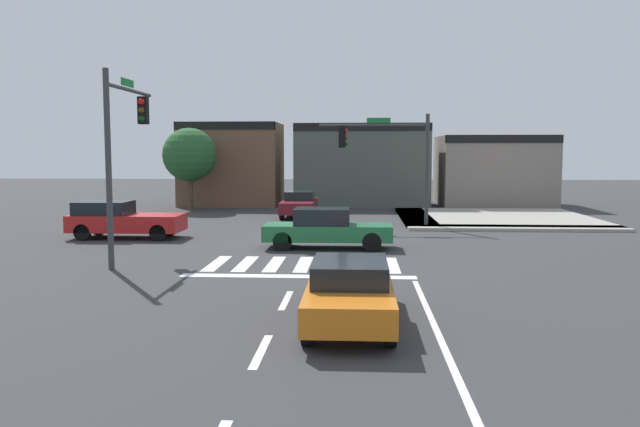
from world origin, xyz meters
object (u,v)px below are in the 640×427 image
at_px(roadside_tree, 189,155).
at_px(car_green, 326,228).
at_px(car_red, 122,220).
at_px(car_orange, 350,290).
at_px(car_maroon, 299,204).
at_px(traffic_signal_southwest, 124,135).
at_px(traffic_signal_northeast, 387,150).

bearing_deg(roadside_tree, car_green, -58.88).
xyz_separation_m(car_red, car_orange, (9.60, -12.80, -0.08)).
bearing_deg(car_orange, car_maroon, 7.92).
height_order(car_red, roadside_tree, roadside_tree).
relative_size(car_green, roadside_tree, 0.94).
xyz_separation_m(traffic_signal_southwest, car_orange, (7.33, -7.18, -3.41)).
distance_m(traffic_signal_southwest, traffic_signal_northeast, 13.42).
height_order(car_maroon, car_green, car_green).
height_order(car_red, car_orange, car_red).
bearing_deg(roadside_tree, car_red, -87.93).
height_order(traffic_signal_southwest, roadside_tree, traffic_signal_southwest).
height_order(car_red, car_green, car_red).
relative_size(car_orange, car_green, 1.01).
height_order(car_maroon, roadside_tree, roadside_tree).
xyz_separation_m(traffic_signal_northeast, car_red, (-11.12, -4.46, -2.88)).
relative_size(traffic_signal_southwest, car_green, 1.28).
distance_m(car_maroon, roadside_tree, 8.22).
bearing_deg(car_green, traffic_signal_northeast, -110.37).
relative_size(car_maroon, car_orange, 0.98).
distance_m(traffic_signal_southwest, roadside_tree, 18.51).
xyz_separation_m(car_maroon, roadside_tree, (-6.99, 3.40, 2.66)).
bearing_deg(car_red, roadside_tree, 92.07).
bearing_deg(traffic_signal_northeast, car_green, 69.63).
bearing_deg(roadside_tree, traffic_signal_northeast, -35.35).
relative_size(car_orange, roadside_tree, 0.95).
distance_m(car_orange, car_green, 10.52).
xyz_separation_m(traffic_signal_southwest, roadside_tree, (-2.73, 18.29, -0.73)).
xyz_separation_m(car_orange, car_green, (-1.00, 10.47, 0.05)).
height_order(traffic_signal_northeast, car_orange, traffic_signal_northeast).
xyz_separation_m(car_red, roadside_tree, (-0.46, 12.68, 2.60)).
distance_m(car_green, roadside_tree, 17.72).
bearing_deg(traffic_signal_southwest, car_green, -62.52).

